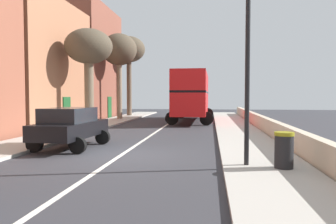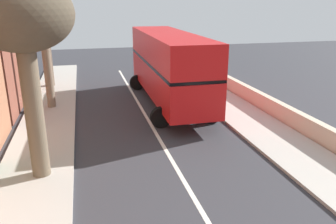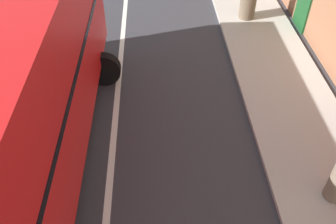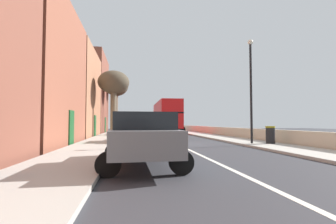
{
  "view_description": "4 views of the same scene",
  "coord_description": "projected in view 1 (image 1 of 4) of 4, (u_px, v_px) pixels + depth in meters",
  "views": [
    {
      "loc": [
        3.22,
        -11.72,
        2.16
      ],
      "look_at": [
        0.46,
        9.76,
        1.11
      ],
      "focal_mm": 35.23,
      "sensor_mm": 36.0,
      "label": 1
    },
    {
      "loc": [
        -2.98,
        -2.07,
        5.76
      ],
      "look_at": [
        -0.11,
        9.29,
        1.89
      ],
      "focal_mm": 36.11,
      "sensor_mm": 36.0,
      "label": 2
    },
    {
      "loc": [
        -1.09,
        21.48,
        6.73
      ],
      "look_at": [
        -1.34,
        16.18,
        1.91
      ],
      "focal_mm": 38.86,
      "sensor_mm": 36.0,
      "label": 3
    },
    {
      "loc": [
        -2.84,
        -15.49,
        1.34
      ],
      "look_at": [
        1.17,
        11.23,
        2.56
      ],
      "focal_mm": 25.95,
      "sensor_mm": 36.0,
      "label": 4
    }
  ],
  "objects": [
    {
      "name": "ground_plane",
      "position": [
        122.0,
        155.0,
        12.13
      ],
      "size": [
        84.0,
        84.0,
        0.0
      ],
      "primitive_type": "plane",
      "color": "#333338"
    },
    {
      "name": "parked_car_black_left_1",
      "position": [
        70.0,
        125.0,
        13.59
      ],
      "size": [
        2.54,
        4.14,
        1.68
      ],
      "color": "black",
      "rests_on": "ground"
    },
    {
      "name": "road_centre_line",
      "position": [
        122.0,
        155.0,
        12.13
      ],
      "size": [
        0.16,
        54.0,
        0.01
      ],
      "primitive_type": "cube",
      "color": "silver",
      "rests_on": "ground"
    },
    {
      "name": "street_tree_left_4",
      "position": [
        119.0,
        51.0,
        29.35
      ],
      "size": [
        3.15,
        3.15,
        7.6
      ],
      "color": "#7A6B56",
      "rests_on": "sidewalk_left"
    },
    {
      "name": "litter_bin_right",
      "position": [
        284.0,
        150.0,
        9.3
      ],
      "size": [
        0.55,
        0.55,
        1.03
      ],
      "color": "black",
      "rests_on": "sidewalk_right"
    },
    {
      "name": "sidewalk_right",
      "position": [
        258.0,
        156.0,
        11.5
      ],
      "size": [
        2.6,
        60.0,
        0.12
      ],
      "primitive_type": "cube",
      "color": "#B2ADA3",
      "rests_on": "ground"
    },
    {
      "name": "street_tree_left_2",
      "position": [
        89.0,
        49.0,
        21.37
      ],
      "size": [
        3.09,
        3.09,
        6.41
      ],
      "color": "brown",
      "rests_on": "sidewalk_left"
    },
    {
      "name": "street_tree_left_0",
      "position": [
        129.0,
        51.0,
        34.54
      ],
      "size": [
        3.37,
        3.37,
        8.3
      ],
      "color": "brown",
      "rests_on": "sidewalk_left"
    },
    {
      "name": "lamppost_right",
      "position": [
        248.0,
        40.0,
        9.61
      ],
      "size": [
        0.32,
        0.32,
        6.31
      ],
      "color": "black",
      "rests_on": "sidewalk_right"
    },
    {
      "name": "double_decker_bus",
      "position": [
        192.0,
        94.0,
        27.99
      ],
      "size": [
        3.63,
        10.85,
        4.06
      ],
      "color": "red",
      "rests_on": "ground"
    },
    {
      "name": "boundary_wall_right",
      "position": [
        305.0,
        146.0,
        11.29
      ],
      "size": [
        0.36,
        54.0,
        0.9
      ],
      "primitive_type": "cube",
      "color": "beige",
      "rests_on": "ground"
    }
  ]
}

